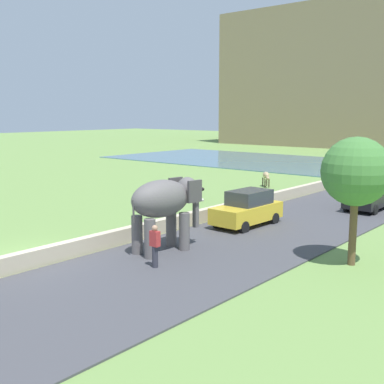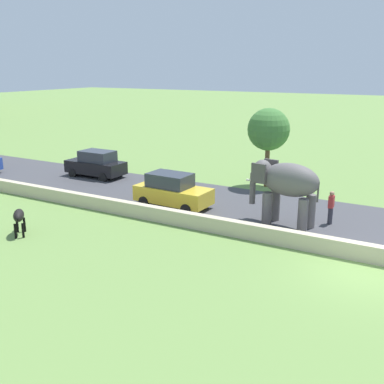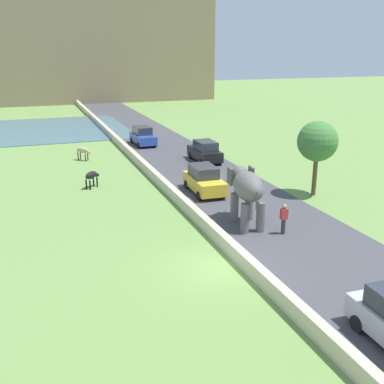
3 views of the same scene
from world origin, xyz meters
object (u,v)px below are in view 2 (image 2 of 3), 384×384
at_px(person_beside_elephant, 331,207).
at_px(car_yellow, 172,191).
at_px(elephant, 285,183).
at_px(car_black, 96,164).
at_px(cow_black, 19,216).

distance_m(person_beside_elephant, car_yellow, 7.92).
xyz_separation_m(elephant, car_black, (3.12, 13.86, -1.14)).
bearing_deg(person_beside_elephant, car_black, 83.05).
xyz_separation_m(elephant, person_beside_elephant, (1.21, -1.84, -1.16)).
xyz_separation_m(car_black, cow_black, (-9.82, -4.18, -0.06)).
relative_size(person_beside_elephant, car_black, 0.41).
bearing_deg(car_black, person_beside_elephant, -96.95).
distance_m(person_beside_elephant, cow_black, 13.97).
xyz_separation_m(elephant, car_yellow, (-0.03, 5.99, -1.14)).
relative_size(car_yellow, cow_black, 3.31).
bearing_deg(person_beside_elephant, car_yellow, 98.97).
relative_size(person_beside_elephant, car_yellow, 0.40).
bearing_deg(cow_black, car_black, 23.04).
distance_m(elephant, car_yellow, 6.09).
xyz_separation_m(elephant, cow_black, (-6.70, 9.68, -1.20)).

